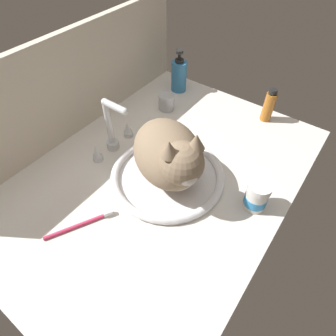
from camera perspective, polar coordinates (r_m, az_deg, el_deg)
countertop at (r=88.16cm, az=-1.27°, el=-1.92°), size 102.29×71.85×3.00cm
backsplash_wall at (r=99.34cm, az=-19.31°, el=14.19°), size 102.29×2.40×35.80cm
sink_basin at (r=85.52cm, az=0.00°, el=-1.33°), size 34.09×34.09×2.43cm
faucet at (r=91.99cm, az=-11.00°, el=7.29°), size 17.72×10.72×19.08cm
cat at (r=76.75cm, az=0.53°, el=2.61°), size 28.61×31.70×21.33cm
metal_jar at (r=110.58cm, az=-0.32°, el=13.10°), size 6.05×6.05×5.99cm
amber_bottle at (r=109.42cm, az=19.51°, el=11.65°), size 3.79×3.79×12.56cm
pill_bottle at (r=80.05cm, az=17.31°, el=-5.46°), size 6.30×6.30×9.03cm
soap_pump_bottle at (r=120.15cm, az=2.20°, el=18.03°), size 6.13×6.13×16.85cm
toothbrush at (r=79.21cm, az=-16.98°, el=-10.69°), size 16.81×9.56×1.70cm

